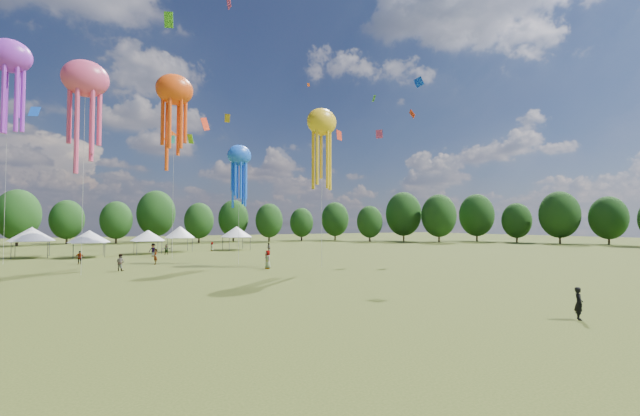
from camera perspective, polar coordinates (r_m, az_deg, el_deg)
ground at (r=18.33m, az=14.50°, el=-17.18°), size 300.00×300.00×0.00m
observer_main at (r=24.11m, az=32.84°, el=-11.30°), size 0.70×0.67×1.61m
spectator_near at (r=45.29m, az=-26.48°, el=-6.94°), size 1.05×1.03×1.71m
spectators_far at (r=58.99m, az=-18.09°, el=-5.90°), size 27.24×31.04×1.93m
festival_tents at (r=69.72m, az=-24.01°, el=-3.36°), size 35.97×10.03×4.34m
show_kites at (r=53.86m, az=-24.79°, el=13.12°), size 34.35×24.59×26.66m
small_kites at (r=62.30m, az=-20.52°, el=21.03°), size 75.02×58.32×43.98m
treeline at (r=75.46m, az=-24.47°, el=-0.67°), size 201.57×95.24×13.43m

